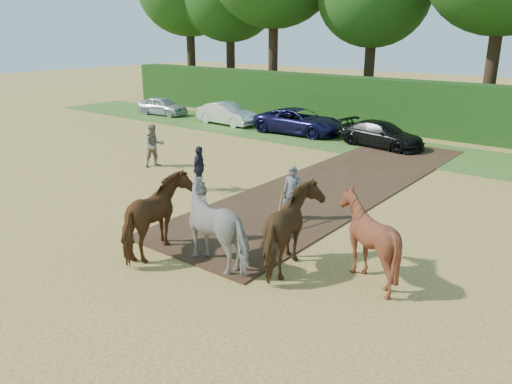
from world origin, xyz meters
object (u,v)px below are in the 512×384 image
object	(u,v)px
spectator_near	(154,146)
plough_team	(259,226)
spectator_far	(199,168)
parked_cars	(347,130)

from	to	relation	value
spectator_near	plough_team	xyz separation A→B (m)	(9.48, -4.76, 0.11)
spectator_far	plough_team	bearing A→B (deg)	-147.20
parked_cars	spectator_near	bearing A→B (deg)	-113.98
spectator_near	plough_team	distance (m)	10.61
spectator_near	plough_team	bearing A→B (deg)	-93.94
plough_team	parked_cars	distance (m)	15.28
parked_cars	plough_team	bearing A→B (deg)	-70.05
plough_team	spectator_near	bearing A→B (deg)	153.36
spectator_far	parked_cars	bearing A→B (deg)	-26.48
plough_team	parked_cars	xyz separation A→B (m)	(-5.21, 14.36, -0.37)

